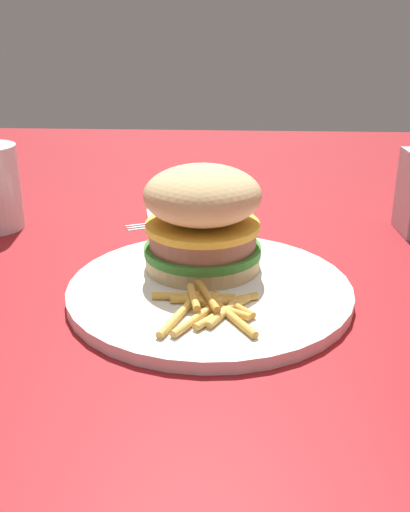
{
  "coord_description": "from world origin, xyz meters",
  "views": [
    {
      "loc": [
        0.55,
        0.0,
        0.26
      ],
      "look_at": [
        0.03,
        -0.02,
        0.04
      ],
      "focal_mm": 42.61,
      "sensor_mm": 36.0,
      "label": 1
    }
  ],
  "objects_px": {
    "sandwich": "(198,218)",
    "fork": "(187,218)",
    "napkin": "(188,220)",
    "fries_pile": "(205,306)",
    "plate": "(205,290)"
  },
  "relations": [
    {
      "from": "napkin",
      "to": "fork",
      "type": "distance_m",
      "value": 0.0
    },
    {
      "from": "plate",
      "to": "napkin",
      "type": "bearing_deg",
      "value": -171.17
    },
    {
      "from": "plate",
      "to": "napkin",
      "type": "distance_m",
      "value": 0.22
    },
    {
      "from": "sandwich",
      "to": "plate",
      "type": "bearing_deg",
      "value": 12.07
    },
    {
      "from": "fries_pile",
      "to": "plate",
      "type": "bearing_deg",
      "value": -176.9
    },
    {
      "from": "plate",
      "to": "fork",
      "type": "relative_size",
      "value": 1.66
    },
    {
      "from": "plate",
      "to": "sandwich",
      "type": "height_order",
      "value": "sandwich"
    },
    {
      "from": "fries_pile",
      "to": "fork",
      "type": "height_order",
      "value": "fries_pile"
    },
    {
      "from": "sandwich",
      "to": "napkin",
      "type": "distance_m",
      "value": 0.19
    },
    {
      "from": "fork",
      "to": "fries_pile",
      "type": "bearing_deg",
      "value": 8.03
    },
    {
      "from": "sandwich",
      "to": "fries_pile",
      "type": "xyz_separation_m",
      "value": [
        0.1,
        0.01,
        -0.05
      ]
    },
    {
      "from": "napkin",
      "to": "sandwich",
      "type": "bearing_deg",
      "value": 8.02
    },
    {
      "from": "plate",
      "to": "napkin",
      "type": "height_order",
      "value": "plate"
    },
    {
      "from": "sandwich",
      "to": "fork",
      "type": "distance_m",
      "value": 0.19
    },
    {
      "from": "napkin",
      "to": "fries_pile",
      "type": "bearing_deg",
      "value": 7.71
    }
  ]
}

